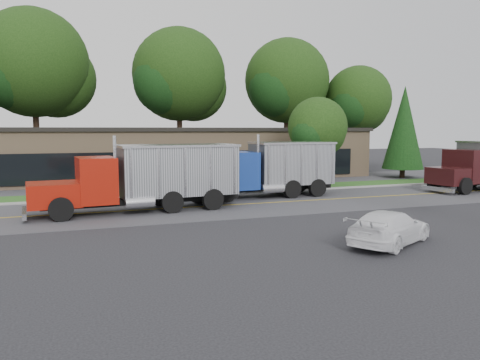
% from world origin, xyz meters
% --- Properties ---
extents(ground, '(140.00, 140.00, 0.00)m').
position_xyz_m(ground, '(0.00, 0.00, 0.00)').
color(ground, '#35353A').
rests_on(ground, ground).
extents(road, '(60.00, 8.00, 0.02)m').
position_xyz_m(road, '(0.00, 9.00, 0.00)').
color(road, '#57575C').
rests_on(road, ground).
extents(center_line, '(60.00, 0.12, 0.01)m').
position_xyz_m(center_line, '(0.00, 9.00, 0.00)').
color(center_line, gold).
rests_on(center_line, ground).
extents(curb, '(60.00, 0.30, 0.12)m').
position_xyz_m(curb, '(0.00, 13.20, 0.00)').
color(curb, '#9E9E99').
rests_on(curb, ground).
extents(grass_verge, '(60.00, 3.40, 0.03)m').
position_xyz_m(grass_verge, '(0.00, 15.00, 0.00)').
color(grass_verge, '#29571E').
rests_on(grass_verge, ground).
extents(far_parking, '(60.00, 7.00, 0.02)m').
position_xyz_m(far_parking, '(0.00, 20.00, 0.00)').
color(far_parking, '#57575C').
rests_on(far_parking, ground).
extents(strip_mall, '(32.00, 12.00, 4.00)m').
position_xyz_m(strip_mall, '(2.00, 26.00, 2.00)').
color(strip_mall, tan).
rests_on(strip_mall, ground).
extents(tree_far_b, '(10.91, 10.27, 15.57)m').
position_xyz_m(tree_far_b, '(-9.83, 34.13, 9.94)').
color(tree_far_b, '#382619').
rests_on(tree_far_b, ground).
extents(tree_far_c, '(10.34, 9.74, 14.75)m').
position_xyz_m(tree_far_c, '(4.16, 34.12, 9.42)').
color(tree_far_c, '#382619').
rests_on(tree_far_c, ground).
extents(tree_far_d, '(9.97, 9.39, 14.23)m').
position_xyz_m(tree_far_d, '(16.15, 33.12, 9.08)').
color(tree_far_d, '#382619').
rests_on(tree_far_d, ground).
extents(tree_far_e, '(7.95, 7.48, 11.34)m').
position_xyz_m(tree_far_e, '(24.12, 31.10, 7.23)').
color(tree_far_e, '#382619').
rests_on(tree_far_e, ground).
extents(evergreen_right, '(3.46, 3.46, 7.86)m').
position_xyz_m(evergreen_right, '(20.00, 18.00, 4.31)').
color(evergreen_right, '#382619').
rests_on(evergreen_right, ground).
extents(tree_verge, '(4.55, 4.28, 6.49)m').
position_xyz_m(tree_verge, '(10.07, 15.05, 4.13)').
color(tree_verge, '#382619').
rests_on(tree_verge, ground).
extents(dump_truck_red, '(10.59, 3.48, 3.36)m').
position_xyz_m(dump_truck_red, '(-3.04, 8.69, 1.81)').
color(dump_truck_red, black).
rests_on(dump_truck_red, ground).
extents(dump_truck_blue, '(8.57, 2.93, 3.36)m').
position_xyz_m(dump_truck_blue, '(5.00, 11.32, 1.81)').
color(dump_truck_blue, black).
rests_on(dump_truck_blue, ground).
extents(rally_car, '(4.57, 3.61, 1.24)m').
position_xyz_m(rally_car, '(4.01, -1.28, 0.62)').
color(rally_car, white).
rests_on(rally_car, ground).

